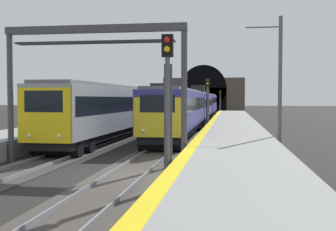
% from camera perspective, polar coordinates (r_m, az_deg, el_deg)
% --- Properties ---
extents(ground_plane, '(320.00, 320.00, 0.00)m').
position_cam_1_polar(ground_plane, '(16.91, -5.34, -8.25)').
color(ground_plane, black).
extents(platform_right, '(112.00, 4.29, 0.99)m').
position_cam_1_polar(platform_right, '(16.35, 9.24, -6.88)').
color(platform_right, gray).
rests_on(platform_right, ground_plane).
extents(platform_right_edge_strip, '(112.00, 0.50, 0.01)m').
position_cam_1_polar(platform_right_edge_strip, '(16.36, 2.58, -5.09)').
color(platform_right_edge_strip, yellow).
rests_on(platform_right_edge_strip, platform_right).
extents(track_main_line, '(160.00, 2.86, 0.21)m').
position_cam_1_polar(track_main_line, '(16.90, -5.34, -8.11)').
color(track_main_line, '#423D38').
rests_on(track_main_line, ground_plane).
extents(track_adjacent_line, '(160.00, 2.82, 0.21)m').
position_cam_1_polar(track_adjacent_line, '(18.64, -20.06, -7.26)').
color(track_adjacent_line, '#383533').
rests_on(track_adjacent_line, ground_plane).
extents(train_main_approaching, '(58.70, 2.84, 4.69)m').
position_cam_1_polar(train_main_approaching, '(51.96, 4.07, 1.35)').
color(train_main_approaching, navy).
rests_on(train_main_approaching, ground_plane).
extents(train_adjacent_platform, '(63.35, 3.12, 4.93)m').
position_cam_1_polar(train_adjacent_platform, '(51.60, -1.38, 1.47)').
color(train_adjacent_platform, gray).
rests_on(train_adjacent_platform, ground_plane).
extents(railway_signal_near, '(0.39, 0.38, 5.23)m').
position_cam_1_polar(railway_signal_near, '(14.07, -0.05, 2.17)').
color(railway_signal_near, '#4C4C54').
rests_on(railway_signal_near, ground_plane).
extents(railway_signal_mid, '(0.39, 0.38, 4.96)m').
position_cam_1_polar(railway_signal_mid, '(38.93, 5.39, 2.07)').
color(railway_signal_mid, '#4C4C54').
rests_on(railway_signal_mid, ground_plane).
extents(railway_signal_far, '(0.39, 0.38, 4.83)m').
position_cam_1_polar(railway_signal_far, '(87.50, 7.09, 2.24)').
color(railway_signal_far, '#4C4C54').
rests_on(railway_signal_far, ground_plane).
extents(overhead_signal_gantry, '(0.70, 8.85, 6.55)m').
position_cam_1_polar(overhead_signal_gantry, '(20.36, -9.98, 7.67)').
color(overhead_signal_gantry, '#3F3F47').
rests_on(overhead_signal_gantry, ground_plane).
extents(tunnel_portal, '(3.10, 19.54, 11.07)m').
position_cam_1_polar(tunnel_portal, '(102.32, 4.88, 2.87)').
color(tunnel_portal, '#51473D').
rests_on(tunnel_portal, ground_plane).
extents(catenary_mast_far, '(0.22, 2.05, 7.73)m').
position_cam_1_polar(catenary_mast_far, '(24.67, 14.88, 4.29)').
color(catenary_mast_far, '#595B60').
rests_on(catenary_mast_far, ground_plane).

